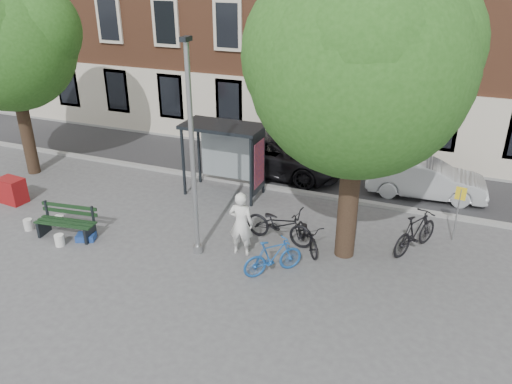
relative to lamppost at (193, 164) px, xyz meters
The scene contains 22 objects.
ground 2.78m from the lamppost, ahead, with size 90.00×90.00×0.00m, color #4C4C4F.
road 7.53m from the lamppost, 90.00° to the left, with size 40.00×4.00×0.01m, color #28282B.
curb_near 5.69m from the lamppost, 90.00° to the left, with size 40.00×0.25×0.12m, color gray.
curb_far 9.40m from the lamppost, 90.00° to the left, with size 40.00×0.25×0.12m, color gray.
lamppost is the anchor object (origin of this frame).
tree_right 5.10m from the lamppost, 19.03° to the left, with size 5.76×5.60×8.20m.
tree_left 9.75m from the lamppost, 162.21° to the left, with size 5.18×4.86×7.40m.
bus_shelter 4.24m from the lamppost, 98.43° to the left, with size 2.85×1.45×2.62m.
painter 2.21m from the lamppost, 19.81° to the left, with size 0.71×0.47×1.95m, color white.
bench 4.83m from the lamppost, behind, with size 1.94×0.85×0.97m.
bike_a 3.33m from the lamppost, 36.63° to the left, with size 0.77×2.21×1.16m, color black.
bike_b 3.31m from the lamppost, ahead, with size 0.49×1.73×1.04m, color #1B4E96.
bike_c 3.99m from the lamppost, 25.51° to the left, with size 0.61×1.74×0.91m, color black.
bike_d 6.71m from the lamppost, 22.73° to the left, with size 0.57×2.02×1.21m, color black.
car_dark 6.89m from the lamppost, 89.29° to the left, with size 2.56×5.56×1.54m, color black.
car_silver 8.96m from the lamppost, 47.99° to the left, with size 1.44×4.14×1.36m, color #B6BABF.
red_stand 7.99m from the lamppost, behind, with size 0.90×0.60×0.90m, color maroon.
blue_crate 4.47m from the lamppost, behind, with size 0.55×0.40×0.20m, color navy.
bucket_a 6.25m from the lamppost, behind, with size 0.28×0.28×0.36m, color silver.
bucket_b 4.94m from the lamppost, 163.68° to the right, with size 0.28×0.28×0.36m, color silver.
bucket_c 5.55m from the lamppost, behind, with size 0.28×0.28×0.36m, color white.
notice_sign 7.90m from the lamppost, 26.86° to the left, with size 0.31×0.08×1.77m.
Camera 1 is at (6.20, -11.01, 7.77)m, focal length 35.00 mm.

